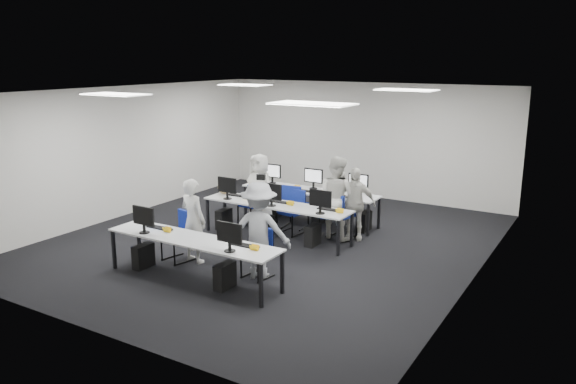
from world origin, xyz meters
The scene contains 23 objects.
room centered at (0.00, 0.00, 1.50)m, with size 9.00×9.02×3.00m.
ceiling_panels centered at (0.00, 0.00, 2.98)m, with size 5.20×4.60×0.02m.
desk_front centered at (0.00, -2.40, 0.68)m, with size 3.20×0.70×0.73m.
desk_mid centered at (0.00, 0.20, 0.68)m, with size 3.20×0.70×0.73m.
desk_back centered at (0.00, 1.60, 0.68)m, with size 3.20×0.70×0.73m.
equipment_front centered at (-0.19, -2.42, 0.36)m, with size 2.51×0.41×1.19m.
equipment_mid centered at (-0.19, 0.18, 0.36)m, with size 2.91×0.41×1.19m.
equipment_back centered at (0.19, 1.62, 0.36)m, with size 2.91×0.41×1.19m.
chair_0 centered at (-0.86, -1.80, 0.28)m, with size 0.54×0.57×0.90m.
chair_1 centered at (0.84, -1.73, 0.26)m, with size 0.45×0.49×0.84m.
chair_2 centered at (-1.10, 0.84, 0.26)m, with size 0.43×0.46×0.82m.
chair_3 centered at (0.09, 0.65, 0.29)m, with size 0.51×0.54×0.91m.
chair_4 centered at (0.95, 0.82, 0.30)m, with size 0.59×0.62×0.94m.
chair_5 centered at (-1.01, 1.14, 0.30)m, with size 0.61×0.63×0.94m.
chair_6 centered at (-0.07, 1.06, 0.31)m, with size 0.53×0.57×0.97m.
chair_7 centered at (1.11, 0.94, 0.30)m, with size 0.57×0.60×0.94m.
handbag centered at (-1.44, 0.34, 0.87)m, with size 0.34×0.22×0.28m, color tan.
student_0 centered at (-0.57, -1.70, 0.77)m, with size 0.56×0.37×1.54m, color beige.
student_1 centered at (1.03, 0.87, 0.85)m, with size 0.83×0.65×1.71m, color beige.
student_2 centered at (-0.91, 0.94, 0.79)m, with size 0.77×0.50×1.57m, color beige.
student_3 centered at (1.36, 1.00, 0.74)m, with size 0.87×0.36×1.49m, color beige.
photographer centered at (0.86, -1.70, 0.82)m, with size 1.06×0.61×1.64m, color gray.
dslr_camera centered at (0.79, -1.53, 1.70)m, with size 0.14×0.18×0.10m, color black.
Camera 1 is at (5.86, -9.12, 3.64)m, focal length 35.00 mm.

